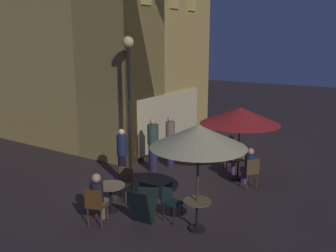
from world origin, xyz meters
TOP-DOWN VIEW (x-y plane):
  - ground_plane at (0.00, 0.00)m, footprint 60.00×60.00m
  - cafe_building at (3.30, 4.61)m, footprint 6.09×8.81m
  - street_lamp_near_corner at (0.93, 1.07)m, footprint 0.35×0.35m
  - menu_sandwich_board at (-1.55, -1.29)m, footprint 0.68×0.60m
  - cafe_table_0 at (-1.18, -2.58)m, footprint 0.65×0.65m
  - cafe_table_1 at (2.43, -2.09)m, footprint 0.63×0.63m
  - cafe_table_2 at (-1.53, -0.22)m, footprint 0.77×0.77m
  - patio_umbrella_0 at (-1.18, -2.58)m, footprint 2.19×2.19m
  - patio_umbrella_1 at (2.43, -2.09)m, footprint 2.49×2.49m
  - cafe_chair_0 at (-1.11, -1.78)m, footprint 0.45×0.45m
  - cafe_chair_1 at (1.90, -2.73)m, footprint 0.58×0.58m
  - cafe_chair_2 at (3.02, -1.52)m, footprint 0.59×0.59m
  - cafe_chair_3 at (-0.77, -0.06)m, footprint 0.51×0.51m
  - cafe_chair_4 at (-2.34, -0.47)m, footprint 0.54×0.54m
  - patron_seated_0 at (2.00, -2.61)m, footprint 0.48×0.50m
  - patron_seated_1 at (2.91, -1.63)m, footprint 0.51×0.51m
  - patron_seated_2 at (-2.19, -0.43)m, footprint 0.51×0.41m
  - patron_standing_3 at (2.27, 0.38)m, footprint 0.32×0.32m
  - patron_standing_4 at (1.60, 0.64)m, footprint 0.38×0.38m
  - patron_standing_5 at (0.22, 0.84)m, footprint 0.31×0.31m

SIDE VIEW (x-z plane):
  - ground_plane at x=0.00m, z-range 0.00..0.00m
  - menu_sandwich_board at x=-1.55m, z-range 0.01..0.89m
  - cafe_table_1 at x=2.43m, z-range 0.13..0.85m
  - cafe_table_0 at x=-1.18m, z-range 0.14..0.87m
  - cafe_table_2 at x=-1.53m, z-range 0.17..0.89m
  - cafe_chair_3 at x=-0.77m, z-range 0.09..1.00m
  - cafe_chair_0 at x=-1.11m, z-range 0.10..1.02m
  - cafe_chair_2 at x=3.02m, z-range 0.10..1.04m
  - cafe_chair_1 at x=1.90m, z-range 0.10..1.06m
  - cafe_chair_4 at x=-2.34m, z-range 0.10..1.06m
  - patron_seated_0 at x=2.00m, z-range 0.08..1.32m
  - patron_seated_1 at x=2.91m, z-range 0.08..1.35m
  - patron_seated_2 at x=-2.19m, z-range 0.08..1.37m
  - patron_standing_5 at x=0.22m, z-range 0.01..1.72m
  - patron_standing_4 at x=1.60m, z-range 0.00..1.83m
  - patron_standing_3 at x=2.27m, z-range 0.01..1.82m
  - patio_umbrella_1 at x=2.43m, z-range 0.90..3.25m
  - patio_umbrella_0 at x=-1.18m, z-range 1.00..3.54m
  - street_lamp_near_corner at x=0.93m, z-range 0.98..5.47m
  - cafe_building at x=3.30m, z-range 0.00..8.02m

